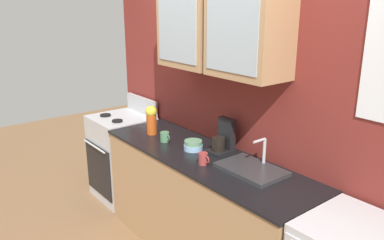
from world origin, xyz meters
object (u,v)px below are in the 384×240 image
object	(u,v)px
sink_faucet	(251,169)
coffee_maker	(223,140)
cup_near_sink	(203,159)
cup_near_bowls	(165,137)
stove_range	(123,156)
bowl_stack	(193,145)
vase	(151,119)

from	to	relation	value
sink_faucet	coffee_maker	world-z (taller)	coffee_maker
cup_near_sink	cup_near_bowls	size ratio (longest dim) A/B	0.92
cup_near_bowls	cup_near_sink	bearing A→B (deg)	-5.63
stove_range	bowl_stack	bearing A→B (deg)	0.66
stove_range	vase	xyz separation A→B (m)	(0.69, -0.04, 0.61)
sink_faucet	coffee_maker	size ratio (longest dim) A/B	1.69
vase	cup_near_sink	world-z (taller)	vase
stove_range	sink_faucet	size ratio (longest dim) A/B	2.28
stove_range	cup_near_bowls	distance (m)	1.07
bowl_stack	cup_near_bowls	world-z (taller)	cup_near_bowls
cup_near_bowls	coffee_maker	world-z (taller)	coffee_maker
vase	coffee_maker	distance (m)	0.79
vase	coffee_maker	xyz separation A→B (m)	(0.76, 0.21, -0.04)
cup_near_sink	sink_faucet	bearing A→B (deg)	32.74
bowl_stack	cup_near_sink	size ratio (longest dim) A/B	1.48
stove_range	bowl_stack	xyz separation A→B (m)	(1.25, 0.01, 0.50)
stove_range	coffee_maker	world-z (taller)	coffee_maker
sink_faucet	stove_range	bearing A→B (deg)	-177.44
cup_near_bowls	stove_range	bearing A→B (deg)	176.39
stove_range	vase	size ratio (longest dim) A/B	4.07
cup_near_bowls	coffee_maker	distance (m)	0.57
cup_near_sink	coffee_maker	bearing A→B (deg)	107.72
sink_faucet	coffee_maker	distance (m)	0.42
stove_range	cup_near_sink	world-z (taller)	stove_range
bowl_stack	sink_faucet	bearing A→B (deg)	6.46
vase	cup_near_bowls	world-z (taller)	vase
vase	bowl_stack	bearing A→B (deg)	5.26
stove_range	cup_near_bowls	size ratio (longest dim) A/B	9.53
bowl_stack	vase	distance (m)	0.58
stove_range	sink_faucet	bearing A→B (deg)	2.56
bowl_stack	cup_near_bowls	bearing A→B (deg)	-166.87
cup_near_sink	coffee_maker	distance (m)	0.31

